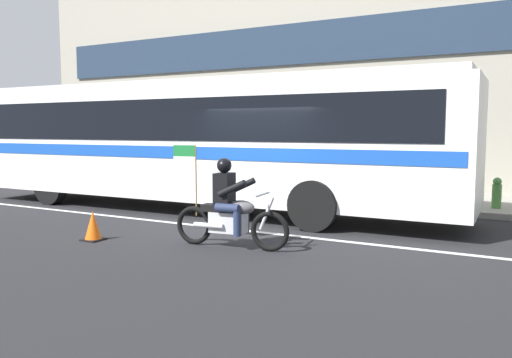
# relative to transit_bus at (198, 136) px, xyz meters

# --- Properties ---
(ground_plane) EXTENTS (60.00, 60.00, 0.00)m
(ground_plane) POSITION_rel_transit_bus_xyz_m (2.38, -1.19, -1.88)
(ground_plane) COLOR black
(sidewalk_curb) EXTENTS (28.00, 3.80, 0.15)m
(sidewalk_curb) POSITION_rel_transit_bus_xyz_m (2.38, 3.91, -1.81)
(sidewalk_curb) COLOR gray
(sidewalk_curb) RESTS_ON ground_plane
(lane_center_stripe) EXTENTS (26.60, 0.14, 0.01)m
(lane_center_stripe) POSITION_rel_transit_bus_xyz_m (2.38, -1.79, -1.88)
(lane_center_stripe) COLOR silver
(lane_center_stripe) RESTS_ON ground_plane
(transit_bus) EXTENTS (13.27, 2.80, 3.22)m
(transit_bus) POSITION_rel_transit_bus_xyz_m (0.00, 0.00, 0.00)
(transit_bus) COLOR white
(transit_bus) RESTS_ON ground_plane
(motorcycle_with_rider) EXTENTS (2.19, 0.66, 1.78)m
(motorcycle_with_rider) POSITION_rel_transit_bus_xyz_m (2.91, -3.21, -1.22)
(motorcycle_with_rider) COLOR black
(motorcycle_with_rider) RESTS_ON ground_plane
(fire_hydrant) EXTENTS (0.22, 0.30, 0.75)m
(fire_hydrant) POSITION_rel_transit_bus_xyz_m (6.77, 2.88, -1.37)
(fire_hydrant) COLOR #4C8C3F
(fire_hydrant) RESTS_ON sidewalk_curb
(traffic_cone) EXTENTS (0.36, 0.36, 0.55)m
(traffic_cone) POSITION_rel_transit_bus_xyz_m (0.37, -3.92, -1.63)
(traffic_cone) COLOR #EA590F
(traffic_cone) RESTS_ON ground_plane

